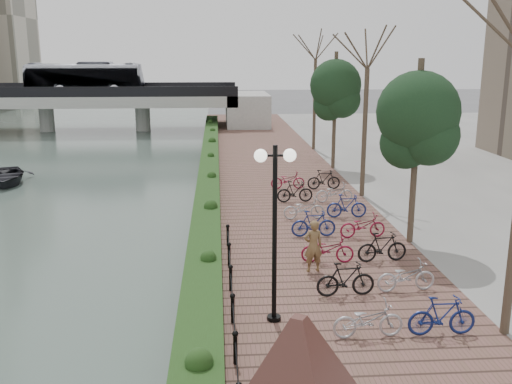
{
  "coord_description": "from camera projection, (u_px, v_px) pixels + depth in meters",
  "views": [
    {
      "loc": [
        1.08,
        -10.28,
        7.1
      ],
      "look_at": [
        2.53,
        10.83,
        2.0
      ],
      "focal_mm": 40.0,
      "sensor_mm": 36.0,
      "label": 1
    }
  ],
  "objects": [
    {
      "name": "promenade",
      "position": [
        276.0,
        194.0,
        28.74
      ],
      "size": [
        8.0,
        75.0,
        0.5
      ],
      "primitive_type": "cube",
      "color": "brown",
      "rests_on": "ground"
    },
    {
      "name": "hedge",
      "position": [
        209.0,
        175.0,
        30.81
      ],
      "size": [
        1.1,
        56.0,
        0.6
      ],
      "primitive_type": "cube",
      "color": "#223D16",
      "rests_on": "promenade"
    },
    {
      "name": "chain_fence",
      "position": [
        234.0,
        328.0,
        13.39
      ],
      "size": [
        0.1,
        14.1,
        0.7
      ],
      "color": "black",
      "rests_on": "promenade"
    },
    {
      "name": "lamppost",
      "position": [
        275.0,
        195.0,
        13.82
      ],
      "size": [
        1.02,
        0.32,
        4.51
      ],
      "color": "black",
      "rests_on": "promenade"
    },
    {
      "name": "pedestrian",
      "position": [
        313.0,
        246.0,
        17.68
      ],
      "size": [
        0.66,
        0.49,
        1.66
      ],
      "primitive_type": "imported",
      "rotation": [
        0.0,
        0.0,
        3.31
      ],
      "color": "brown",
      "rests_on": "promenade"
    },
    {
      "name": "bicycle_parking",
      "position": [
        338.0,
        225.0,
        21.11
      ],
      "size": [
        2.4,
        17.32,
        1.0
      ],
      "color": "#B0B0B5",
      "rests_on": "promenade"
    },
    {
      "name": "street_trees",
      "position": [
        385.0,
        140.0,
        23.53
      ],
      "size": [
        3.2,
        37.12,
        6.8
      ],
      "color": "#3E3424",
      "rests_on": "promenade"
    },
    {
      "name": "bridge",
      "position": [
        53.0,
        96.0,
        53.47
      ],
      "size": [
        36.0,
        10.77,
        6.5
      ],
      "color": "#A5A5A0",
      "rests_on": "ground"
    },
    {
      "name": "boat",
      "position": [
        4.0,
        176.0,
        32.07
      ],
      "size": [
        4.27,
        5.11,
        0.91
      ],
      "primitive_type": "imported",
      "rotation": [
        0.0,
        0.0,
        0.29
      ],
      "color": "#222228",
      "rests_on": "river_water"
    }
  ]
}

